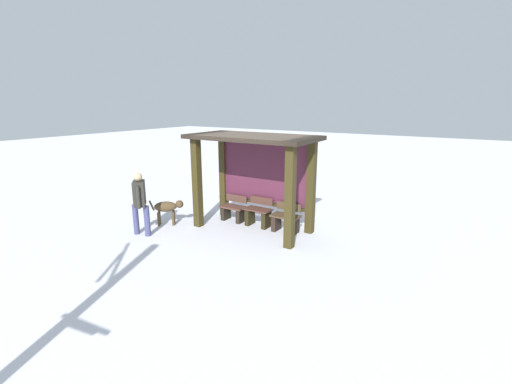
{
  "coord_description": "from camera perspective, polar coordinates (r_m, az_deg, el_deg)",
  "views": [
    {
      "loc": [
        4.7,
        -7.26,
        3.21
      ],
      "look_at": [
        0.31,
        -0.32,
        1.11
      ],
      "focal_mm": 24.62,
      "sensor_mm": 36.0,
      "label": 1
    }
  ],
  "objects": [
    {
      "name": "dog",
      "position": [
        9.68,
        -14.16,
        -2.47
      ],
      "size": [
        0.74,
        0.63,
        0.69
      ],
      "color": "#4D3C24",
      "rests_on": "ground"
    },
    {
      "name": "bench_center_inside",
      "position": [
        9.34,
        0.39,
        -3.7
      ],
      "size": [
        0.72,
        0.4,
        0.76
      ],
      "color": "#4F3027",
      "rests_on": "ground"
    },
    {
      "name": "person_walking",
      "position": [
        9.0,
        -18.38,
        -1.12
      ],
      "size": [
        0.54,
        0.51,
        1.58
      ],
      "color": "#2D2C26",
      "rests_on": "ground"
    },
    {
      "name": "ground_plane",
      "position": [
        9.22,
        -0.56,
        -6.02
      ],
      "size": [
        60.0,
        60.0,
        0.0
      ],
      "primitive_type": "plane",
      "color": "white"
    },
    {
      "name": "bench_left_inside",
      "position": [
        9.79,
        -3.67,
        -3.01
      ],
      "size": [
        0.72,
        0.39,
        0.71
      ],
      "color": "#50342A",
      "rests_on": "ground"
    },
    {
      "name": "bench_right_inside",
      "position": [
        8.97,
        4.84,
        -4.63
      ],
      "size": [
        0.72,
        0.41,
        0.73
      ],
      "color": "#4A3924",
      "rests_on": "ground"
    },
    {
      "name": "bus_shelter",
      "position": [
        8.89,
        -0.04,
        5.05
      ],
      "size": [
        3.2,
        1.63,
        2.44
      ],
      "color": "#342C12",
      "rests_on": "ground"
    }
  ]
}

